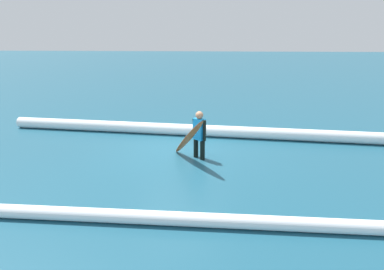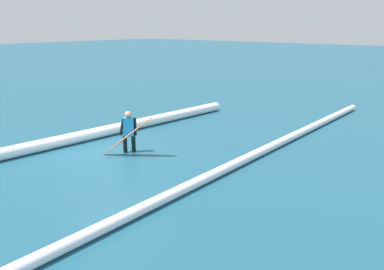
% 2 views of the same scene
% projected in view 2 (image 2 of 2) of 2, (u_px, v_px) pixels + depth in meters
% --- Properties ---
extents(ground_plane, '(155.91, 155.91, 0.00)m').
position_uv_depth(ground_plane, '(103.00, 154.00, 12.94)').
color(ground_plane, '#1D5369').
extents(surfer, '(0.40, 0.47, 1.41)m').
position_uv_depth(surfer, '(129.00, 130.00, 12.94)').
color(surfer, black).
rests_on(surfer, ground_plane).
extents(surfboard, '(1.13, 1.70, 1.44)m').
position_uv_depth(surfboard, '(128.00, 135.00, 12.55)').
color(surfboard, '#E55926').
rests_on(surfboard, ground_plane).
extents(wave_crest_foreground, '(14.52, 1.48, 0.41)m').
position_uv_depth(wave_crest_foreground, '(88.00, 135.00, 14.45)').
color(wave_crest_foreground, white).
rests_on(wave_crest_foreground, ground_plane).
extents(wave_crest_midground, '(20.45, 0.40, 0.27)m').
position_uv_depth(wave_crest_midground, '(243.00, 160.00, 11.96)').
color(wave_crest_midground, white).
rests_on(wave_crest_midground, ground_plane).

